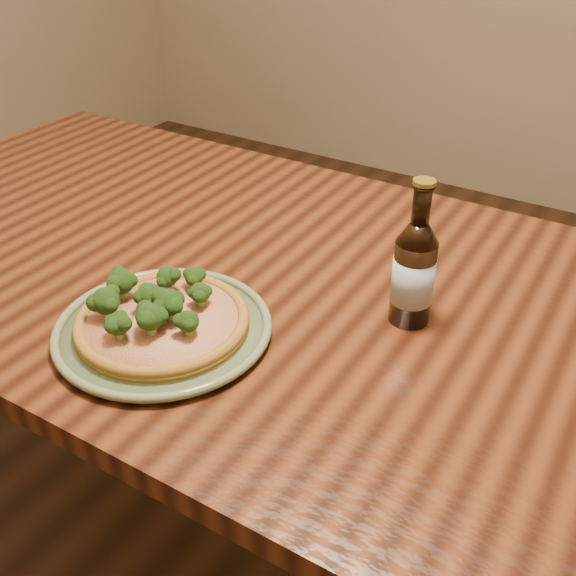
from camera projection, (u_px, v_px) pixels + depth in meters
The scene contains 5 objects.
ground at pixel (206, 554), 1.55m from camera, with size 4.50×4.50×0.00m, color #382111.
table at pixel (215, 297), 1.26m from camera, with size 1.60×0.90×0.75m.
plate at pixel (163, 329), 1.01m from camera, with size 0.33×0.33×0.02m.
pizza at pixel (160, 318), 1.00m from camera, with size 0.26×0.26×0.07m.
beer_bottle at pixel (414, 271), 1.00m from camera, with size 0.06×0.06×0.23m.
Camera 1 is at (0.66, -0.72, 1.36)m, focal length 42.00 mm.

